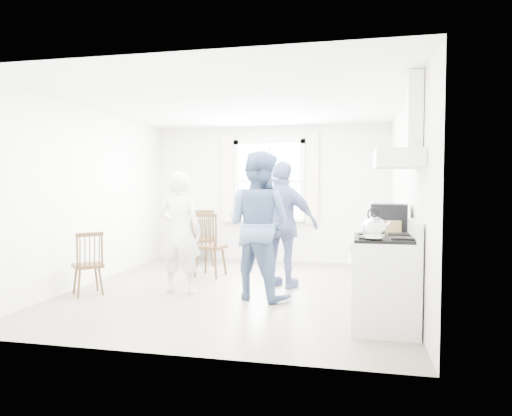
{
  "coord_description": "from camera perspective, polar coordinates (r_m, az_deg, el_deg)",
  "views": [
    {
      "loc": [
        1.59,
        -6.15,
        1.49
      ],
      "look_at": [
        0.23,
        0.2,
        1.15
      ],
      "focal_mm": 32.0,
      "sensor_mm": 36.0,
      "label": 1
    }
  ],
  "objects": [
    {
      "name": "window_assembly",
      "position": [
        8.75,
        1.65,
        2.83
      ],
      "size": [
        1.88,
        0.24,
        1.7
      ],
      "color": "white",
      "rests_on": "room_shell"
    },
    {
      "name": "person_left",
      "position": [
        6.3,
        -9.54,
        -3.02
      ],
      "size": [
        0.63,
        0.63,
        1.66
      ],
      "primitive_type": "imported",
      "rotation": [
        0.0,
        0.0,
        3.18
      ],
      "color": "white",
      "rests_on": "ground"
    },
    {
      "name": "stereo_stack",
      "position": [
        5.54,
        16.36,
        -1.36
      ],
      "size": [
        0.44,
        0.4,
        0.36
      ],
      "color": "black",
      "rests_on": "low_cabinet"
    },
    {
      "name": "kettle",
      "position": [
        4.56,
        14.56,
        -2.54
      ],
      "size": [
        0.23,
        0.23,
        0.32
      ],
      "color": "silver",
      "rests_on": "gas_stove"
    },
    {
      "name": "windsor_chair_a",
      "position": [
        8.34,
        -6.71,
        -2.93
      ],
      "size": [
        0.55,
        0.55,
        1.03
      ],
      "color": "#402914",
      "rests_on": "ground"
    },
    {
      "name": "person_mid",
      "position": [
        5.92,
        0.33,
        -2.18
      ],
      "size": [
        1.21,
        1.21,
        1.91
      ],
      "primitive_type": "imported",
      "rotation": [
        0.0,
        0.0,
        2.76
      ],
      "color": "#4D6590",
      "rests_on": "ground"
    },
    {
      "name": "gas_stove",
      "position": [
        4.92,
        15.76,
        -8.89
      ],
      "size": [
        0.68,
        0.76,
        1.12
      ],
      "color": "silver",
      "rests_on": "ground"
    },
    {
      "name": "range_hood",
      "position": [
        4.84,
        17.92,
        7.74
      ],
      "size": [
        0.45,
        0.76,
        0.94
      ],
      "color": "white",
      "rests_on": "room_shell"
    },
    {
      "name": "cardboard_box",
      "position": [
        5.44,
        16.31,
        -2.37
      ],
      "size": [
        0.31,
        0.24,
        0.18
      ],
      "primitive_type": "cube",
      "rotation": [
        0.0,
        0.0,
        -0.16
      ],
      "color": "olive",
      "rests_on": "low_cabinet"
    },
    {
      "name": "low_cabinet",
      "position": [
        5.61,
        16.02,
        -7.77
      ],
      "size": [
        0.5,
        0.55,
        0.9
      ],
      "primitive_type": "cube",
      "color": "white",
      "rests_on": "ground"
    },
    {
      "name": "potted_plant",
      "position": [
        8.64,
        2.59,
        -0.11
      ],
      "size": [
        0.22,
        0.22,
        0.34
      ],
      "primitive_type": "imported",
      "rotation": [
        0.0,
        0.0,
        0.2
      ],
      "color": "#2E6831",
      "rests_on": "window_assembly"
    },
    {
      "name": "windsor_chair_c",
      "position": [
        6.47,
        -20.16,
        -5.73
      ],
      "size": [
        0.51,
        0.51,
        0.86
      ],
      "color": "#402914",
      "rests_on": "ground"
    },
    {
      "name": "person_right",
      "position": [
        6.55,
        3.37,
        -2.08
      ],
      "size": [
        1.34,
        1.34,
        1.82
      ],
      "primitive_type": "imported",
      "rotation": [
        0.0,
        0.0,
        2.83
      ],
      "color": "navy",
      "rests_on": "ground"
    },
    {
      "name": "windsor_chair_b",
      "position": [
        7.32,
        -6.13,
        -3.72
      ],
      "size": [
        0.5,
        0.49,
        1.04
      ],
      "color": "#402914",
      "rests_on": "ground"
    },
    {
      "name": "room_shell",
      "position": [
        6.36,
        -2.38,
        1.31
      ],
      "size": [
        4.62,
        5.12,
        2.64
      ],
      "color": "gray",
      "rests_on": "ground"
    },
    {
      "name": "shelf_unit",
      "position": [
        9.06,
        -7.26,
        -3.92
      ],
      "size": [
        0.4,
        0.3,
        0.8
      ],
      "primitive_type": "cube",
      "color": "slate",
      "rests_on": "ground"
    }
  ]
}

